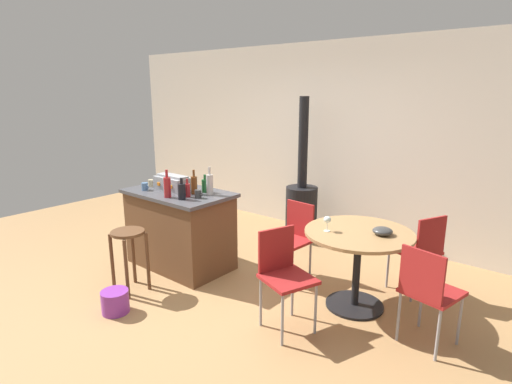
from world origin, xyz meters
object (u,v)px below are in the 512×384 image
at_px(folding_chair_near, 428,289).
at_px(toolbox, 173,183).
at_px(bottle_3, 182,191).
at_px(wine_glass, 327,220).
at_px(bottle_2, 167,187).
at_px(bottle_5, 194,185).
at_px(cup_2, 151,183).
at_px(bottle_0, 187,190).
at_px(cup_1, 198,194).
at_px(bottle_1, 210,184).
at_px(plastic_bucket, 115,302).
at_px(bottle_4, 205,185).
at_px(wood_stove, 301,204).
at_px(dining_table, 358,249).
at_px(folding_chair_right, 284,271).
at_px(cup_0, 145,186).
at_px(folding_chair_far, 420,248).
at_px(serving_bowl, 383,231).
at_px(kitchen_island, 180,229).
at_px(wooden_stool, 129,247).
at_px(folding_chair_left, 293,235).

height_order(folding_chair_near, toolbox, toolbox).
distance_m(bottle_3, wine_glass, 1.58).
xyz_separation_m(bottle_2, bottle_5, (0.11, 0.29, -0.01)).
distance_m(bottle_3, cup_2, 0.77).
bearing_deg(bottle_3, bottle_0, 106.65).
bearing_deg(cup_1, bottle_1, 92.24).
bearing_deg(wine_glass, plastic_bucket, -137.15).
bearing_deg(bottle_4, bottle_3, -84.05).
bearing_deg(bottle_1, wood_stove, 82.97).
bearing_deg(wine_glass, bottle_3, -163.43).
xyz_separation_m(dining_table, cup_2, (-2.49, -0.47, 0.36)).
bearing_deg(folding_chair_right, wood_stove, 119.44).
height_order(dining_table, cup_2, cup_2).
bearing_deg(cup_1, toolbox, 173.39).
relative_size(bottle_2, bottle_5, 1.11).
relative_size(bottle_0, bottle_3, 0.87).
height_order(dining_table, bottle_0, bottle_0).
bearing_deg(cup_0, folding_chair_near, 7.40).
height_order(wood_stove, plastic_bucket, wood_stove).
distance_m(folding_chair_right, bottle_1, 1.47).
bearing_deg(dining_table, bottle_0, -163.44).
height_order(wood_stove, cup_2, wood_stove).
bearing_deg(bottle_2, folding_chair_far, 29.55).
relative_size(dining_table, serving_bowl, 5.59).
distance_m(wine_glass, serving_bowl, 0.50).
height_order(kitchen_island, folding_chair_far, kitchen_island).
bearing_deg(serving_bowl, bottle_5, -167.79).
height_order(folding_chair_right, bottle_5, bottle_5).
xyz_separation_m(wooden_stool, bottle_4, (0.18, 0.92, 0.51)).
relative_size(folding_chair_far, bottle_3, 3.65).
xyz_separation_m(wooden_stool, dining_table, (1.96, 1.18, 0.11)).
xyz_separation_m(wooden_stool, folding_chair_right, (1.62, 0.46, 0.05)).
xyz_separation_m(folding_chair_left, serving_bowl, (1.04, -0.09, 0.31)).
xyz_separation_m(dining_table, bottle_2, (-1.93, -0.67, 0.44)).
relative_size(folding_chair_near, cup_2, 7.77).
xyz_separation_m(kitchen_island, plastic_bucket, (0.35, -1.11, -0.35)).
relative_size(folding_chair_near, bottle_5, 3.14).
distance_m(folding_chair_right, cup_1, 1.40).
relative_size(serving_bowl, plastic_bucket, 0.70).
xyz_separation_m(dining_table, plastic_bucket, (-1.69, -1.54, -0.48)).
relative_size(cup_0, wine_glass, 0.77).
height_order(folding_chair_right, bottle_3, bottle_3).
bearing_deg(folding_chair_right, bottle_4, 162.22).
bearing_deg(serving_bowl, toolbox, -168.47).
relative_size(bottle_0, bottle_2, 0.67).
height_order(bottle_1, serving_bowl, bottle_1).
xyz_separation_m(bottle_4, bottle_5, (-0.04, -0.13, 0.03)).
bearing_deg(bottle_5, bottle_2, -111.38).
bearing_deg(plastic_bucket, kitchen_island, 107.64).
bearing_deg(serving_bowl, bottle_4, -171.24).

